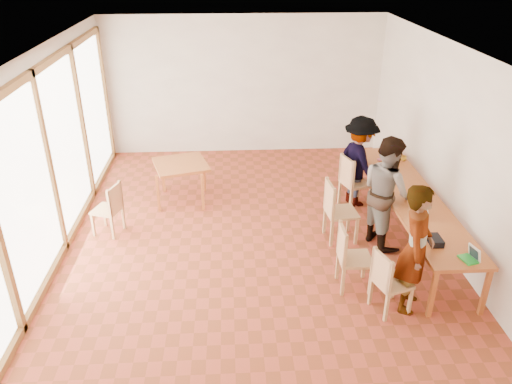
# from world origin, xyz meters

# --- Properties ---
(ground) EXTENTS (8.00, 8.00, 0.00)m
(ground) POSITION_xyz_m (0.00, 0.00, 0.00)
(ground) COLOR #A13D26
(ground) RESTS_ON ground
(wall_back) EXTENTS (6.00, 0.10, 3.00)m
(wall_back) POSITION_xyz_m (0.00, 4.00, 1.50)
(wall_back) COLOR white
(wall_back) RESTS_ON ground
(wall_front) EXTENTS (6.00, 0.10, 3.00)m
(wall_front) POSITION_xyz_m (0.00, -4.00, 1.50)
(wall_front) COLOR white
(wall_front) RESTS_ON ground
(wall_right) EXTENTS (0.10, 8.00, 3.00)m
(wall_right) POSITION_xyz_m (3.00, 0.00, 1.50)
(wall_right) COLOR white
(wall_right) RESTS_ON ground
(window_wall) EXTENTS (0.10, 8.00, 3.00)m
(window_wall) POSITION_xyz_m (-2.96, 0.00, 1.50)
(window_wall) COLOR white
(window_wall) RESTS_ON ground
(ceiling) EXTENTS (6.00, 8.00, 0.04)m
(ceiling) POSITION_xyz_m (0.00, 0.00, 3.02)
(ceiling) COLOR white
(ceiling) RESTS_ON wall_back
(communal_table) EXTENTS (0.80, 4.00, 0.75)m
(communal_table) POSITION_xyz_m (2.50, 0.09, 0.70)
(communal_table) COLOR #A65724
(communal_table) RESTS_ON ground
(side_table) EXTENTS (0.90, 0.90, 0.75)m
(side_table) POSITION_xyz_m (-1.23, 1.56, 0.67)
(side_table) COLOR #A65724
(side_table) RESTS_ON ground
(chair_near) EXTENTS (0.52, 0.52, 0.47)m
(chair_near) POSITION_xyz_m (1.60, -1.71, 0.55)
(chair_near) COLOR tan
(chair_near) RESTS_ON ground
(chair_mid) EXTENTS (0.44, 0.44, 0.50)m
(chair_mid) POSITION_xyz_m (1.23, -1.17, 0.58)
(chair_mid) COLOR tan
(chair_mid) RESTS_ON ground
(chair_far) EXTENTS (0.51, 0.51, 0.54)m
(chair_far) POSITION_xyz_m (1.29, 0.07, 0.62)
(chair_far) COLOR tan
(chair_far) RESTS_ON ground
(chair_empty) EXTENTS (0.58, 0.58, 0.52)m
(chair_empty) POSITION_xyz_m (1.79, 1.12, 0.60)
(chair_empty) COLOR tan
(chair_empty) RESTS_ON ground
(chair_spare) EXTENTS (0.52, 0.52, 0.47)m
(chair_spare) POSITION_xyz_m (-2.27, 0.45, 0.54)
(chair_spare) COLOR tan
(chair_spare) RESTS_ON ground
(person_near) EXTENTS (0.64, 0.75, 1.75)m
(person_near) POSITION_xyz_m (1.95, -1.61, 0.88)
(person_near) COLOR gray
(person_near) RESTS_ON ground
(person_mid) EXTENTS (0.88, 1.01, 1.78)m
(person_mid) POSITION_xyz_m (2.04, -0.04, 0.89)
(person_mid) COLOR gray
(person_mid) RESTS_ON ground
(person_far) EXTENTS (0.90, 1.20, 1.65)m
(person_far) POSITION_xyz_m (1.95, 1.28, 0.83)
(person_far) COLOR gray
(person_far) RESTS_ON ground
(laptop_near) EXTENTS (0.24, 0.26, 0.19)m
(laptop_near) POSITION_xyz_m (2.64, -1.70, 0.80)
(laptop_near) COLOR green
(laptop_near) RESTS_ON communal_table
(laptop_mid) EXTENTS (0.32, 0.33, 0.23)m
(laptop_mid) POSITION_xyz_m (2.41, -0.60, 0.81)
(laptop_mid) COLOR green
(laptop_mid) RESTS_ON communal_table
(laptop_far) EXTENTS (0.26, 0.27, 0.20)m
(laptop_far) POSITION_xyz_m (2.48, 0.93, 0.80)
(laptop_far) COLOR green
(laptop_far) RESTS_ON communal_table
(yellow_mug) EXTENTS (0.14, 0.14, 0.09)m
(yellow_mug) POSITION_xyz_m (2.81, 1.45, 0.79)
(yellow_mug) COLOR #BE881E
(yellow_mug) RESTS_ON communal_table
(green_bottle) EXTENTS (0.07, 0.07, 0.28)m
(green_bottle) POSITION_xyz_m (2.31, 0.61, 0.89)
(green_bottle) COLOR #15801D
(green_bottle) RESTS_ON communal_table
(clear_glass) EXTENTS (0.07, 0.07, 0.09)m
(clear_glass) POSITION_xyz_m (2.25, 0.48, 0.80)
(clear_glass) COLOR silver
(clear_glass) RESTS_ON communal_table
(condiment_cup) EXTENTS (0.08, 0.08, 0.06)m
(condiment_cup) POSITION_xyz_m (2.33, 1.22, 0.78)
(condiment_cup) COLOR white
(condiment_cup) RESTS_ON communal_table
(pink_phone) EXTENTS (0.05, 0.10, 0.01)m
(pink_phone) POSITION_xyz_m (2.38, 1.51, 0.76)
(pink_phone) COLOR #BB4263
(pink_phone) RESTS_ON communal_table
(black_pouch) EXTENTS (0.16, 0.26, 0.09)m
(black_pouch) POSITION_xyz_m (2.33, -1.30, 0.80)
(black_pouch) COLOR black
(black_pouch) RESTS_ON communal_table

